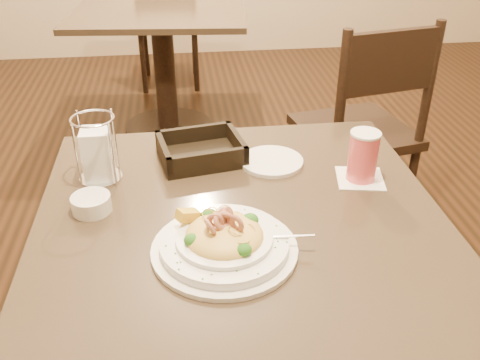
{
  "coord_description": "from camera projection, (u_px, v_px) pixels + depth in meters",
  "views": [
    {
      "loc": [
        -0.12,
        -0.96,
        1.4
      ],
      "look_at": [
        0.0,
        0.02,
        0.81
      ],
      "focal_mm": 40.0,
      "sensor_mm": 36.0,
      "label": 1
    }
  ],
  "objects": [
    {
      "name": "background_table",
      "position": [
        163.0,
        48.0,
        2.99
      ],
      "size": [
        0.98,
        0.98,
        0.73
      ],
      "rotation": [
        0.0,
        0.0,
        -0.09
      ],
      "color": "black",
      "rests_on": "ground"
    },
    {
      "name": "main_table",
      "position": [
        241.0,
        293.0,
        1.3
      ],
      "size": [
        0.9,
        0.9,
        0.73
      ],
      "color": "black",
      "rests_on": "ground"
    },
    {
      "name": "bread_basket",
      "position": [
        201.0,
        152.0,
        1.39
      ],
      "size": [
        0.24,
        0.21,
        0.06
      ],
      "rotation": [
        0.0,
        0.0,
        0.18
      ],
      "color": "black",
      "rests_on": "main_table"
    },
    {
      "name": "side_plate",
      "position": [
        272.0,
        161.0,
        1.38
      ],
      "size": [
        0.21,
        0.21,
        0.01
      ],
      "primitive_type": "cylinder",
      "rotation": [
        0.0,
        0.0,
        -0.37
      ],
      "color": "white",
      "rests_on": "main_table"
    },
    {
      "name": "butter_ramekin",
      "position": [
        91.0,
        204.0,
        1.19
      ],
      "size": [
        0.09,
        0.09,
        0.04
      ],
      "primitive_type": "cylinder",
      "rotation": [
        0.0,
        0.0,
        -0.04
      ],
      "color": "white",
      "rests_on": "main_table"
    },
    {
      "name": "pasta_bowl",
      "position": [
        224.0,
        240.0,
        1.06
      ],
      "size": [
        0.33,
        0.29,
        0.09
      ],
      "rotation": [
        0.0,
        0.0,
        -0.29
      ],
      "color": "white",
      "rests_on": "main_table"
    },
    {
      "name": "napkin_caddy",
      "position": [
        97.0,
        153.0,
        1.28
      ],
      "size": [
        0.1,
        0.1,
        0.17
      ],
      "rotation": [
        0.0,
        0.0,
        0.32
      ],
      "color": "silver",
      "rests_on": "main_table"
    },
    {
      "name": "dining_chair_far",
      "position": [
        167.0,
        15.0,
        3.62
      ],
      "size": [
        0.43,
        0.43,
        0.93
      ],
      "rotation": [
        0.0,
        0.0,
        3.12
      ],
      "color": "black",
      "rests_on": "ground"
    },
    {
      "name": "dining_chair_near",
      "position": [
        362.0,
        126.0,
        2.12
      ],
      "size": [
        0.5,
        0.5,
        0.93
      ],
      "rotation": [
        0.0,
        0.0,
        3.34
      ],
      "color": "black",
      "rests_on": "ground"
    },
    {
      "name": "drink_glass",
      "position": [
        363.0,
        156.0,
        1.28
      ],
      "size": [
        0.13,
        0.13,
        0.13
      ],
      "rotation": [
        0.0,
        0.0,
        -0.18
      ],
      "color": "white",
      "rests_on": "main_table"
    }
  ]
}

